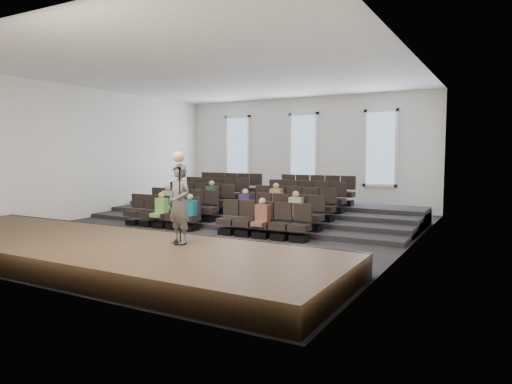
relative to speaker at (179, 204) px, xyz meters
The scene contains 14 objects.
ground 4.94m from the speaker, 113.18° to the left, with size 14.00×14.00×0.00m, color black.
ceiling 5.97m from the speaker, 113.18° to the left, with size 12.00×14.00×0.02m, color white.
wall_back 11.59m from the speaker, 99.32° to the left, with size 12.00×0.04×5.00m, color white.
wall_front 3.44m from the speaker, 125.12° to the right, with size 12.00×0.04×5.00m, color white.
wall_left 9.08m from the speaker, 151.05° to the left, with size 0.04×14.00×5.00m, color white.
wall_right 6.13m from the speaker, 46.43° to the left, with size 0.04×14.00×5.00m, color white.
stage 2.31m from the speaker, 158.49° to the right, with size 11.80×3.60×0.50m, color #3D2A1A.
stage_lip 2.42m from the speaker, 151.06° to the left, with size 11.80×0.06×0.52m, color black.
risers 7.85m from the speaker, 103.93° to the left, with size 11.80×4.80×0.60m.
seating_rows 6.23m from the speaker, 107.56° to the left, with size 6.80×4.70×1.67m.
windows 11.54m from the speaker, 99.38° to the left, with size 8.44×0.10×3.24m.
audience 5.08m from the speaker, 111.75° to the left, with size 5.45×2.64×1.10m.
speaker is the anchor object (origin of this frame).
mic_stand 0.39m from the speaker, 44.29° to the right, with size 0.29×0.29×1.72m.
Camera 1 is at (8.22, -12.30, 2.51)m, focal length 32.00 mm.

